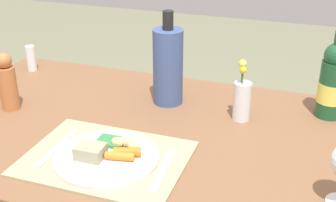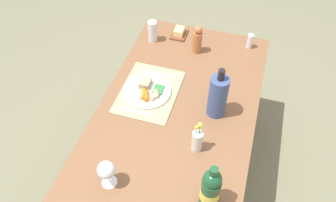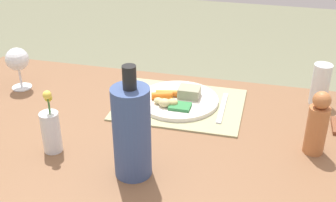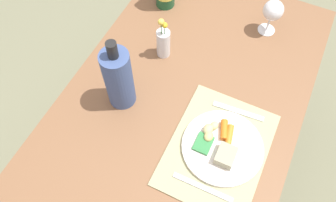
{
  "view_description": "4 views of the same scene",
  "coord_description": "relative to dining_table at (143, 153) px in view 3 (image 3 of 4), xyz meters",
  "views": [
    {
      "loc": [
        0.42,
        -1.1,
        1.36
      ],
      "look_at": [
        0.03,
        0.02,
        0.8
      ],
      "focal_mm": 48.16,
      "sensor_mm": 36.0,
      "label": 1
    },
    {
      "loc": [
        1.15,
        0.3,
        2.12
      ],
      "look_at": [
        -0.02,
        -0.06,
        0.73
      ],
      "focal_mm": 35.82,
      "sensor_mm": 36.0,
      "label": 2
    },
    {
      "loc": [
        -0.36,
        1.1,
        1.44
      ],
      "look_at": [
        -0.06,
        -0.07,
        0.79
      ],
      "focal_mm": 47.22,
      "sensor_mm": 36.0,
      "label": 3
    },
    {
      "loc": [
        -0.54,
        -0.22,
        1.77
      ],
      "look_at": [
        -0.03,
        0.02,
        0.81
      ],
      "focal_mm": 35.61,
      "sensor_mm": 36.0,
      "label": 4
    }
  ],
  "objects": [
    {
      "name": "fork",
      "position": [
        -0.22,
        -0.19,
        0.09
      ],
      "size": [
        0.02,
        0.2,
        0.0
      ],
      "primitive_type": "cube",
      "rotation": [
        0.0,
        0.0,
        0.01
      ],
      "color": "silver",
      "rests_on": "placemat"
    },
    {
      "name": "knife",
      "position": [
        0.09,
        -0.2,
        0.09
      ],
      "size": [
        0.03,
        0.19,
        0.0
      ],
      "primitive_type": "cube",
      "rotation": [
        0.0,
        0.0,
        0.08
      ],
      "color": "silver",
      "rests_on": "placemat"
    },
    {
      "name": "placemat",
      "position": [
        -0.08,
        -0.19,
        0.09
      ],
      "size": [
        0.43,
        0.32,
        0.01
      ],
      "primitive_type": "cube",
      "color": "tan",
      "rests_on": "dining_table"
    },
    {
      "name": "cooler_bottle",
      "position": [
        -0.04,
        0.2,
        0.22
      ],
      "size": [
        0.1,
        0.1,
        0.31
      ],
      "color": "#3D5285",
      "rests_on": "dining_table"
    },
    {
      "name": "dinner_plate",
      "position": [
        -0.07,
        -0.2,
        0.1
      ],
      "size": [
        0.28,
        0.28,
        0.05
      ],
      "color": "silver",
      "rests_on": "placemat"
    },
    {
      "name": "wine_glass",
      "position": [
        0.52,
        -0.18,
        0.19
      ],
      "size": [
        0.08,
        0.08,
        0.16
      ],
      "color": "white",
      "rests_on": "dining_table"
    },
    {
      "name": "pepper_mill",
      "position": [
        -0.51,
        -0.01,
        0.18
      ],
      "size": [
        0.06,
        0.06,
        0.19
      ],
      "color": "#B66A3A",
      "rests_on": "dining_table"
    },
    {
      "name": "dining_table",
      "position": [
        0.0,
        0.0,
        0.0
      ],
      "size": [
        1.51,
        0.85,
        0.71
      ],
      "color": "brown",
      "rests_on": "ground_plane"
    },
    {
      "name": "flower_vase",
      "position": [
        0.22,
        0.16,
        0.15
      ],
      "size": [
        0.05,
        0.05,
        0.2
      ],
      "color": "silver",
      "rests_on": "dining_table"
    },
    {
      "name": "water_tumbler",
      "position": [
        -0.53,
        -0.32,
        0.15
      ],
      "size": [
        0.06,
        0.06,
        0.14
      ],
      "color": "silver",
      "rests_on": "dining_table"
    }
  ]
}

